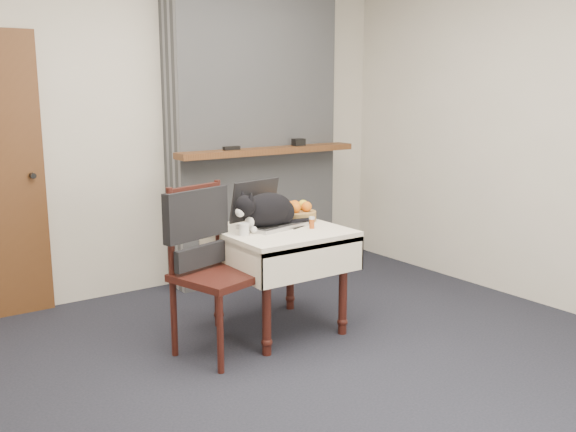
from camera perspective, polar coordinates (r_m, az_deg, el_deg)
name	(u,v)px	position (r m, az deg, el deg)	size (l,w,h in m)	color
ground	(294,375)	(3.76, 0.53, -13.96)	(4.50, 4.50, 0.00)	black
room_shell	(247,60)	(3.79, -3.63, 13.68)	(4.52, 4.01, 2.61)	beige
chimney	(253,125)	(5.44, -3.12, 8.08)	(1.62, 0.48, 2.60)	gray
side_table	(279,245)	(4.23, -0.77, -2.61)	(0.78, 0.78, 0.70)	#34120E
laptop	(265,215)	(4.28, -2.05, 0.13)	(0.47, 0.42, 0.30)	#B7B7BC
cat	(268,211)	(4.19, -1.76, 0.46)	(0.57, 0.27, 0.27)	black
cream_jar	(244,229)	(4.01, -3.93, -1.19)	(0.07, 0.07, 0.08)	silver
pill_bottle	(312,222)	(4.20, 2.13, -0.58)	(0.04, 0.04, 0.08)	#AF4A15
fruit_basket	(299,213)	(4.44, 0.95, 0.28)	(0.24, 0.24, 0.14)	olive
desk_clutter	(297,225)	(4.30, 0.79, -0.78)	(0.13, 0.01, 0.01)	black
chair	(206,246)	(3.92, -7.28, -2.69)	(0.57, 0.57, 1.04)	#34120E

